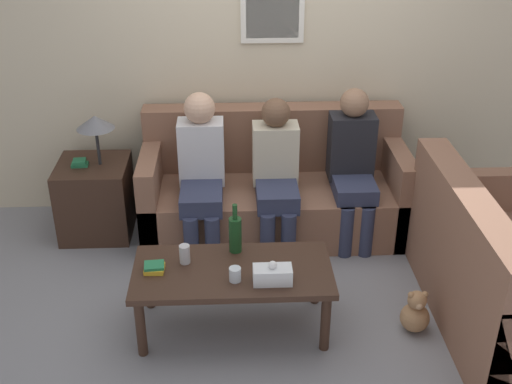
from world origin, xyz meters
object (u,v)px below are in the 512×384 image
object	(u,v)px
person_right	(353,161)
couch_side	(497,278)
couch_main	(274,191)
wine_bottle	(235,234)
person_middle	(276,170)
person_left	(201,167)
drinking_glass	(235,274)
coffee_table	(233,277)
teddy_bear	(415,313)

from	to	relation	value
person_right	couch_side	bearing A→B (deg)	-56.11
couch_main	couch_side	world-z (taller)	same
wine_bottle	person_right	distance (m)	1.27
couch_side	person_middle	world-z (taller)	person_middle
couch_main	person_left	distance (m)	0.67
drinking_glass	person_middle	distance (m)	1.21
wine_bottle	drinking_glass	world-z (taller)	wine_bottle
couch_side	person_middle	size ratio (longest dim) A/B	1.46
couch_main	person_middle	xyz separation A→B (m)	(-0.00, -0.21, 0.29)
coffee_table	teddy_bear	bearing A→B (deg)	-4.06
drinking_glass	person_middle	world-z (taller)	person_middle
teddy_bear	person_left	bearing A→B (deg)	140.23
person_left	teddy_bear	bearing A→B (deg)	-39.77
couch_side	drinking_glass	world-z (taller)	couch_side
person_right	coffee_table	bearing A→B (deg)	-129.97
couch_main	person_middle	bearing A→B (deg)	-91.07
person_middle	teddy_bear	world-z (taller)	person_middle
coffee_table	teddy_bear	distance (m)	1.18
couch_side	person_right	xyz separation A→B (m)	(-0.74, 1.10, 0.31)
person_left	couch_main	bearing A→B (deg)	19.58
wine_bottle	person_middle	size ratio (longest dim) A/B	0.30
couch_side	drinking_glass	size ratio (longest dim) A/B	18.68
coffee_table	person_right	world-z (taller)	person_right
coffee_table	person_middle	world-z (taller)	person_middle
drinking_glass	person_middle	size ratio (longest dim) A/B	0.08
person_left	person_middle	distance (m)	0.55
couch_main	coffee_table	xyz separation A→B (m)	(-0.34, -1.25, 0.06)
coffee_table	person_left	distance (m)	1.10
couch_side	teddy_bear	distance (m)	0.56
couch_main	person_right	world-z (taller)	person_right
couch_side	drinking_glass	xyz separation A→B (m)	(-1.65, -0.12, 0.16)
couch_main	teddy_bear	world-z (taller)	couch_main
coffee_table	wine_bottle	distance (m)	0.28
drinking_glass	person_right	distance (m)	1.53
couch_side	teddy_bear	xyz separation A→B (m)	(-0.52, -0.08, -0.20)
coffee_table	person_right	bearing A→B (deg)	50.03
coffee_table	person_middle	distance (m)	1.11
couch_main	teddy_bear	size ratio (longest dim) A/B	6.99
couch_main	drinking_glass	xyz separation A→B (m)	(-0.32, -1.37, 0.16)
drinking_glass	person_left	xyz separation A→B (m)	(-0.23, 1.17, 0.15)
couch_main	person_right	xyz separation A→B (m)	(0.58, -0.15, 0.31)
teddy_bear	person_middle	bearing A→B (deg)	125.79
wine_bottle	coffee_table	bearing A→B (deg)	-96.10
wine_bottle	couch_main	bearing A→B (deg)	73.05
couch_side	person_middle	bearing A→B (deg)	51.94
coffee_table	wine_bottle	xyz separation A→B (m)	(0.02, 0.21, 0.18)
couch_side	person_right	size ratio (longest dim) A/B	1.40
coffee_table	teddy_bear	size ratio (longest dim) A/B	4.19
couch_main	drinking_glass	bearing A→B (deg)	-103.38
couch_side	person_middle	distance (m)	1.71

